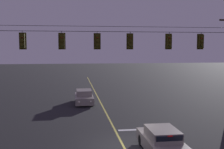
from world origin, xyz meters
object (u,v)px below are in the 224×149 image
car_oncoming_lead (84,97)px  traffic_light_rightmost (169,41)px  car_waiting_near_lane (162,142)px  traffic_light_centre (97,41)px  traffic_light_right_inner (130,41)px  traffic_light_left_inner (62,41)px  traffic_light_leftmost (22,41)px  traffic_light_far_right (201,42)px

car_oncoming_lead → traffic_light_rightmost: bearing=-58.8°
traffic_light_rightmost → car_waiting_near_lane: 7.79m
traffic_light_centre → traffic_light_right_inner: (2.30, 0.00, 0.00)m
traffic_light_right_inner → car_oncoming_lead: bearing=107.0°
traffic_light_centre → traffic_light_right_inner: 2.30m
traffic_light_left_inner → traffic_light_centre: size_ratio=1.00×
traffic_light_left_inner → car_waiting_near_lane: 9.24m
car_waiting_near_lane → traffic_light_right_inner: bearing=97.8°
traffic_light_leftmost → traffic_light_far_right: (12.47, 0.00, 0.00)m
traffic_light_rightmost → traffic_light_far_right: 2.39m
traffic_light_leftmost → car_oncoming_lead: size_ratio=0.28×
car_oncoming_lead → traffic_light_right_inner: bearing=-73.0°
traffic_light_leftmost → traffic_light_centre: size_ratio=1.00×
traffic_light_far_right → car_waiting_near_lane: bearing=-131.5°
traffic_light_leftmost → traffic_light_rightmost: size_ratio=1.00×
traffic_light_right_inner → car_waiting_near_lane: 7.53m
traffic_light_right_inner → traffic_light_far_right: 5.21m
traffic_light_rightmost → car_oncoming_lead: (-5.69, 9.41, -5.49)m
traffic_light_leftmost → traffic_light_rightmost: bearing=0.0°
traffic_light_far_right → car_waiting_near_lane: traffic_light_far_right is taller
traffic_light_leftmost → traffic_light_far_right: 12.47m
traffic_light_left_inner → traffic_light_far_right: bearing=0.0°
traffic_light_leftmost → traffic_light_far_right: same height
traffic_light_right_inner → traffic_light_rightmost: 2.82m
traffic_light_centre → traffic_light_rightmost: same height
traffic_light_rightmost → car_waiting_near_lane: (-2.11, -5.10, -5.49)m
traffic_light_left_inner → car_oncoming_lead: size_ratio=0.28×
traffic_light_right_inner → car_waiting_near_lane: (0.70, -5.10, -5.49)m
traffic_light_rightmost → traffic_light_left_inner: bearing=180.0°
traffic_light_centre → car_oncoming_lead: 10.91m
car_waiting_near_lane → traffic_light_leftmost: bearing=147.4°
traffic_light_leftmost → car_waiting_near_lane: bearing=-32.6°
traffic_light_leftmost → traffic_light_left_inner: 2.57m
car_oncoming_lead → traffic_light_centre: bearing=-86.5°
traffic_light_rightmost → traffic_light_far_right: bearing=0.0°
traffic_light_right_inner → traffic_light_far_right: same height
traffic_light_leftmost → traffic_light_left_inner: bearing=0.0°
traffic_light_leftmost → traffic_light_right_inner: (7.26, 0.00, 0.00)m
traffic_light_left_inner → traffic_light_rightmost: size_ratio=1.00×
car_waiting_near_lane → car_oncoming_lead: bearing=103.8°
traffic_light_left_inner → traffic_light_far_right: size_ratio=1.00×
traffic_light_left_inner → traffic_light_centre: 2.40m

